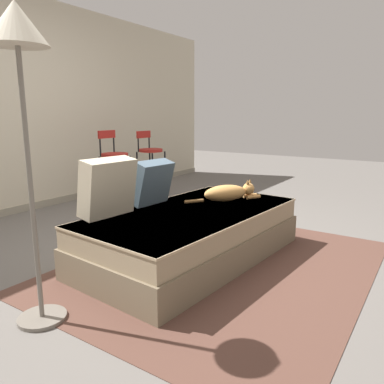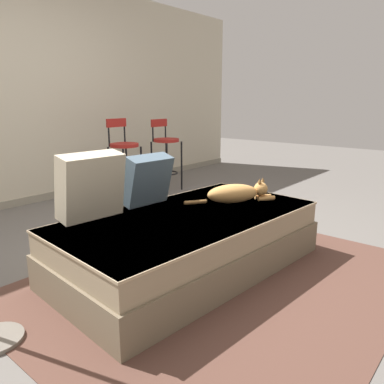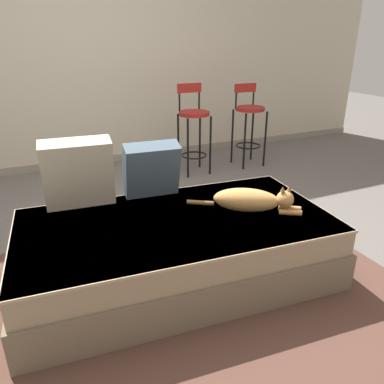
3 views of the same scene
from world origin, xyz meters
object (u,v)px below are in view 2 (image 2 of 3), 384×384
bar_stool_near_window (124,155)px  throw_pillow_middle (147,180)px  couch (189,241)px  cat (236,193)px  bar_stool_by_doorway (166,149)px  throw_pillow_corner (91,186)px

bar_stool_near_window → throw_pillow_middle: bearing=-124.1°
couch → throw_pillow_middle: 0.58m
cat → throw_pillow_middle: bearing=135.3°
bar_stool_near_window → couch: bearing=-117.3°
bar_stool_near_window → bar_stool_by_doorway: bar_stool_near_window is taller
throw_pillow_middle → bar_stool_near_window: bar_stool_near_window is taller
throw_pillow_corner → throw_pillow_middle: size_ratio=1.16×
bar_stool_near_window → cat: bearing=-103.7°
couch → throw_pillow_corner: throw_pillow_corner is taller
bar_stool_near_window → bar_stool_by_doorway: bearing=-0.0°
couch → throw_pillow_middle: (-0.02, 0.41, 0.40)m
throw_pillow_corner → bar_stool_near_window: 2.01m
cat → bar_stool_by_doorway: size_ratio=0.66×
throw_pillow_middle → bar_stool_by_doorway: 2.21m
cat → bar_stool_by_doorway: 2.26m
bar_stool_by_doorway → throw_pillow_middle: bearing=-139.8°
throw_pillow_corner → cat: bearing=-28.4°
couch → throw_pillow_corner: size_ratio=4.38×
couch → bar_stool_near_window: size_ratio=2.03×
couch → cat: size_ratio=3.17×
couch → bar_stool_by_doorway: bar_stool_by_doorway is taller
throw_pillow_corner → bar_stool_near_window: bar_stool_near_window is taller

